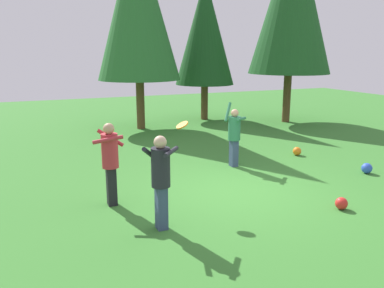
{
  "coord_description": "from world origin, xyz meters",
  "views": [
    {
      "loc": [
        -4.29,
        -7.54,
        3.17
      ],
      "look_at": [
        -0.82,
        0.67,
        1.05
      ],
      "focal_mm": 36.69,
      "sensor_mm": 36.0,
      "label": 1
    }
  ],
  "objects_px": {
    "person_bystander": "(110,157)",
    "frisbee": "(182,125)",
    "ball_orange": "(297,151)",
    "ball_blue": "(367,168)",
    "ball_red": "(341,203)",
    "tree_center": "(137,4)",
    "person_catcher": "(161,175)",
    "tree_right": "(205,31)",
    "person_thrower": "(234,133)"
  },
  "relations": [
    {
      "from": "frisbee",
      "to": "tree_right",
      "type": "xyz_separation_m",
      "value": [
        4.85,
        9.44,
        2.34
      ]
    },
    {
      "from": "person_bystander",
      "to": "frisbee",
      "type": "bearing_deg",
      "value": -0.0
    },
    {
      "from": "person_catcher",
      "to": "tree_right",
      "type": "bearing_deg",
      "value": 9.99
    },
    {
      "from": "frisbee",
      "to": "tree_center",
      "type": "bearing_deg",
      "value": 80.26
    },
    {
      "from": "person_thrower",
      "to": "person_catcher",
      "type": "height_order",
      "value": "person_thrower"
    },
    {
      "from": "ball_blue",
      "to": "ball_red",
      "type": "distance_m",
      "value": 2.9
    },
    {
      "from": "person_bystander",
      "to": "ball_orange",
      "type": "distance_m",
      "value": 6.46
    },
    {
      "from": "person_catcher",
      "to": "ball_orange",
      "type": "relative_size",
      "value": 6.66
    },
    {
      "from": "frisbee",
      "to": "ball_orange",
      "type": "bearing_deg",
      "value": 25.5
    },
    {
      "from": "ball_orange",
      "to": "tree_right",
      "type": "bearing_deg",
      "value": 89.06
    },
    {
      "from": "person_thrower",
      "to": "tree_center",
      "type": "distance_m",
      "value": 7.59
    },
    {
      "from": "person_bystander",
      "to": "ball_orange",
      "type": "height_order",
      "value": "person_bystander"
    },
    {
      "from": "person_bystander",
      "to": "tree_center",
      "type": "height_order",
      "value": "tree_center"
    },
    {
      "from": "ball_blue",
      "to": "ball_orange",
      "type": "bearing_deg",
      "value": 103.44
    },
    {
      "from": "tree_right",
      "to": "person_thrower",
      "type": "bearing_deg",
      "value": -108.64
    },
    {
      "from": "person_catcher",
      "to": "person_bystander",
      "type": "bearing_deg",
      "value": 60.21
    },
    {
      "from": "ball_orange",
      "to": "tree_right",
      "type": "distance_m",
      "value": 8.18
    },
    {
      "from": "person_bystander",
      "to": "frisbee",
      "type": "height_order",
      "value": "frisbee"
    },
    {
      "from": "frisbee",
      "to": "tree_center",
      "type": "height_order",
      "value": "tree_center"
    },
    {
      "from": "person_bystander",
      "to": "ball_blue",
      "type": "height_order",
      "value": "person_bystander"
    },
    {
      "from": "frisbee",
      "to": "tree_center",
      "type": "relative_size",
      "value": 0.04
    },
    {
      "from": "person_bystander",
      "to": "tree_center",
      "type": "xyz_separation_m",
      "value": [
        2.85,
        7.91,
        3.92
      ]
    },
    {
      "from": "ball_red",
      "to": "frisbee",
      "type": "bearing_deg",
      "value": 150.62
    },
    {
      "from": "person_catcher",
      "to": "ball_red",
      "type": "relative_size",
      "value": 6.84
    },
    {
      "from": "frisbee",
      "to": "ball_blue",
      "type": "distance_m",
      "value": 5.49
    },
    {
      "from": "ball_red",
      "to": "tree_right",
      "type": "distance_m",
      "value": 11.89
    },
    {
      "from": "person_thrower",
      "to": "tree_right",
      "type": "height_order",
      "value": "tree_right"
    },
    {
      "from": "person_thrower",
      "to": "ball_red",
      "type": "xyz_separation_m",
      "value": [
        0.54,
        -3.6,
        -0.84
      ]
    },
    {
      "from": "tree_right",
      "to": "person_bystander",
      "type": "bearing_deg",
      "value": -124.9
    },
    {
      "from": "person_catcher",
      "to": "person_thrower",
      "type": "bearing_deg",
      "value": -7.83
    },
    {
      "from": "ball_red",
      "to": "tree_center",
      "type": "relative_size",
      "value": 0.03
    },
    {
      "from": "person_catcher",
      "to": "tree_right",
      "type": "relative_size",
      "value": 0.27
    },
    {
      "from": "person_bystander",
      "to": "tree_center",
      "type": "bearing_deg",
      "value": 88.32
    },
    {
      "from": "frisbee",
      "to": "tree_right",
      "type": "bearing_deg",
      "value": 62.82
    },
    {
      "from": "person_bystander",
      "to": "frisbee",
      "type": "xyz_separation_m",
      "value": [
        1.41,
        -0.46,
        0.65
      ]
    },
    {
      "from": "tree_center",
      "to": "ball_blue",
      "type": "bearing_deg",
      "value": -65.39
    },
    {
      "from": "person_bystander",
      "to": "tree_center",
      "type": "distance_m",
      "value": 9.28
    },
    {
      "from": "ball_blue",
      "to": "tree_center",
      "type": "height_order",
      "value": "tree_center"
    },
    {
      "from": "tree_center",
      "to": "tree_right",
      "type": "xyz_separation_m",
      "value": [
        3.41,
        1.07,
        -0.94
      ]
    },
    {
      "from": "ball_blue",
      "to": "ball_red",
      "type": "bearing_deg",
      "value": -145.87
    },
    {
      "from": "person_thrower",
      "to": "tree_center",
      "type": "bearing_deg",
      "value": -122.42
    },
    {
      "from": "person_catcher",
      "to": "ball_orange",
      "type": "bearing_deg",
      "value": -20.95
    },
    {
      "from": "frisbee",
      "to": "ball_blue",
      "type": "bearing_deg",
      "value": 0.12
    },
    {
      "from": "ball_orange",
      "to": "ball_red",
      "type": "height_order",
      "value": "ball_orange"
    },
    {
      "from": "person_bystander",
      "to": "frisbee",
      "type": "relative_size",
      "value": 6.28
    },
    {
      "from": "person_bystander",
      "to": "ball_orange",
      "type": "bearing_deg",
      "value": 34.41
    },
    {
      "from": "ball_blue",
      "to": "person_catcher",
      "type": "bearing_deg",
      "value": -170.29
    },
    {
      "from": "person_catcher",
      "to": "tree_right",
      "type": "distance_m",
      "value": 12.28
    },
    {
      "from": "person_thrower",
      "to": "person_catcher",
      "type": "bearing_deg",
      "value": 3.35
    },
    {
      "from": "frisbee",
      "to": "ball_blue",
      "type": "height_order",
      "value": "frisbee"
    }
  ]
}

